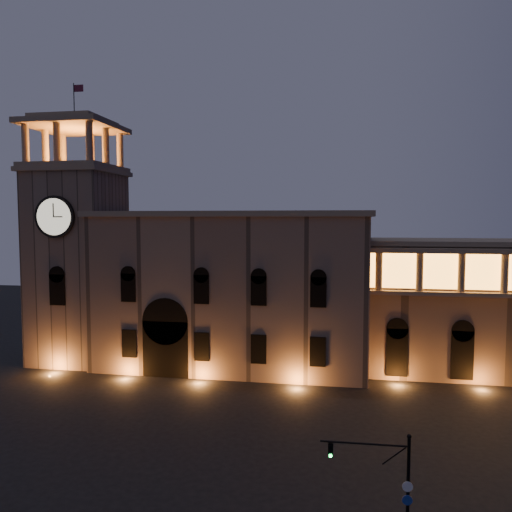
{
  "coord_description": "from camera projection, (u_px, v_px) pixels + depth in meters",
  "views": [
    {
      "loc": [
        10.13,
        -33.41,
        16.73
      ],
      "look_at": [
        1.72,
        16.0,
        13.03
      ],
      "focal_mm": 35.0,
      "sensor_mm": 36.0,
      "label": 1
    }
  ],
  "objects": [
    {
      "name": "ground",
      "position": [
        195.0,
        453.0,
        35.77
      ],
      "size": [
        160.0,
        160.0,
        0.0
      ],
      "primitive_type": "plane",
      "color": "black",
      "rests_on": "ground"
    },
    {
      "name": "government_building",
      "position": [
        232.0,
        289.0,
        57.03
      ],
      "size": [
        30.8,
        12.8,
        17.6
      ],
      "color": "#775F4E",
      "rests_on": "ground"
    },
    {
      "name": "clock_tower",
      "position": [
        78.0,
        255.0,
        58.91
      ],
      "size": [
        9.8,
        9.8,
        32.4
      ],
      "color": "#775F4E",
      "rests_on": "ground"
    },
    {
      "name": "traffic_light",
      "position": [
        392.0,
        491.0,
        24.69
      ],
      "size": [
        4.56,
        0.51,
        6.25
      ],
      "rotation": [
        0.0,
        0.0,
        0.02
      ],
      "color": "black",
      "rests_on": "ground"
    }
  ]
}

